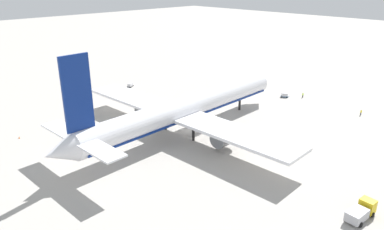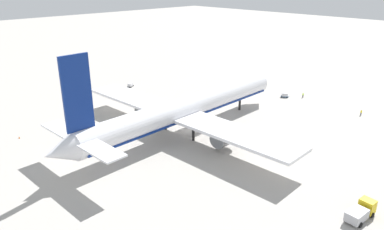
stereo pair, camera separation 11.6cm
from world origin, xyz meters
TOP-DOWN VIEW (x-y plane):
  - ground_plane at (0.00, 0.00)m, footprint 600.00×600.00m
  - airliner at (-1.46, -0.04)m, footprint 75.14×67.51m
  - service_truck_5 at (-4.93, -46.92)m, footprint 6.54×3.12m
  - baggage_cart_0 at (13.18, 44.04)m, footprint 3.34×2.71m
  - baggage_cart_1 at (42.92, -2.10)m, footprint 2.49×2.89m
  - ground_worker_1 at (44.05, -27.00)m, footprint 0.53×0.53m
  - ground_worker_2 at (46.95, -6.59)m, footprint 0.56×0.56m
  - traffic_cone_1 at (-33.36, 26.16)m, footprint 0.36×0.36m

SIDE VIEW (x-z plane):
  - ground_plane at x=0.00m, z-range 0.00..0.00m
  - traffic_cone_1 at x=-33.36m, z-range 0.00..0.55m
  - baggage_cart_0 at x=13.18m, z-range 0.07..1.45m
  - baggage_cart_1 at x=42.92m, z-range 0.07..1.49m
  - ground_worker_2 at x=46.95m, z-range 0.01..1.62m
  - ground_worker_1 at x=44.05m, z-range 0.01..1.66m
  - service_truck_5 at x=-4.93m, z-range -0.01..2.74m
  - airliner at x=-1.46m, z-range -5.95..18.66m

